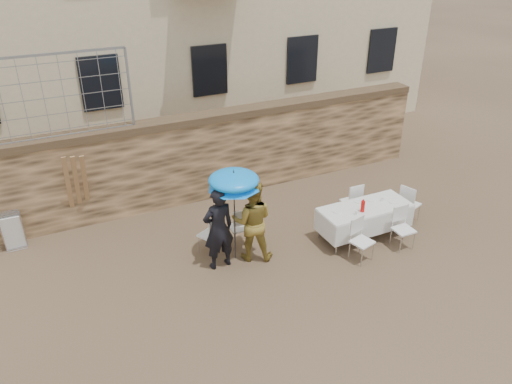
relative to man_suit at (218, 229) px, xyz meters
name	(u,v)px	position (x,y,z in m)	size (l,w,h in m)	color
ground	(288,314)	(0.57, -1.93, -0.91)	(80.00, 80.00, 0.00)	brown
stone_wall	(194,159)	(0.57, 3.07, 0.19)	(13.00, 0.50, 2.20)	olive
chain_link_fence	(54,97)	(-2.43, 3.07, 2.19)	(3.20, 0.06, 1.80)	gray
man_suit	(218,229)	(0.00, 0.00, 0.00)	(0.66, 0.43, 1.82)	black
woman_dress	(252,221)	(0.75, 0.00, -0.01)	(0.87, 0.68, 1.79)	gold
umbrella	(234,183)	(0.40, 0.10, 0.90)	(1.06, 1.06, 1.93)	#3F3F44
couple_chair_left	(210,233)	(0.00, 0.55, -0.43)	(0.48, 0.48, 0.96)	white
couple_chair_right	(240,226)	(0.70, 0.55, -0.43)	(0.48, 0.48, 0.96)	white
banquet_table	(365,208)	(3.38, -0.35, -0.18)	(2.10, 0.85, 0.78)	white
soda_bottle	(363,206)	(3.18, -0.50, 0.00)	(0.09, 0.09, 0.26)	red
table_chair_front_left	(362,241)	(2.78, -1.10, -0.43)	(0.48, 0.48, 0.96)	white
table_chair_front_right	(404,229)	(3.88, -1.10, -0.43)	(0.48, 0.48, 0.96)	white
table_chair_back	(351,201)	(3.58, 0.45, -0.43)	(0.48, 0.48, 0.96)	white
table_chair_side	(410,203)	(4.78, -0.25, -0.43)	(0.48, 0.48, 0.96)	white
chair_stack_right	(12,228)	(-3.81, 2.66, -0.45)	(0.46, 0.40, 0.92)	white
wood_planks	(83,190)	(-2.21, 2.73, 0.09)	(0.70, 0.20, 2.00)	#A37749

